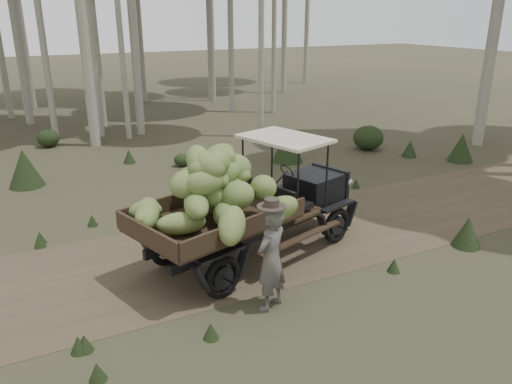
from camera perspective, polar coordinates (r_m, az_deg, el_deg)
ground at (r=11.10m, az=-5.26°, el=-7.21°), size 120.00×120.00×0.00m
dirt_track at (r=11.10m, az=-5.26°, el=-7.19°), size 70.00×4.00×0.01m
banana_truck at (r=10.03m, az=-2.88°, el=-0.14°), size 5.69×3.56×2.73m
farmer at (r=8.79m, az=1.74°, el=-7.53°), size 0.83×0.73×2.10m
undergrowth at (r=9.45m, az=-8.74°, el=-8.89°), size 20.85×23.70×1.35m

